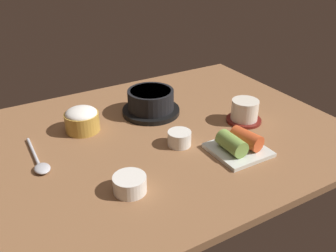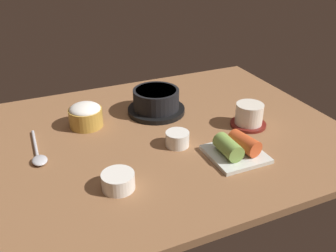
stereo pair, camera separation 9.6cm
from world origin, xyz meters
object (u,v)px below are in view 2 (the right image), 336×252
Objects in this scene: kimchi_plate at (236,149)px; stone_pot at (156,101)px; side_bowl_near at (118,181)px; spoon at (38,155)px; banchan_cup_center at (177,138)px; tea_cup_with_saucer at (249,115)px; rice_bowl at (86,115)px.

stone_pot is at bearing 105.97° from kimchi_plate.
side_bowl_near is at bearing -124.72° from stone_pot.
banchan_cup_center is at bearing -14.24° from spoon.
tea_cup_with_saucer is 56.51cm from spoon.
tea_cup_with_saucer reaches higher than kimchi_plate.
stone_pot is at bearing 83.41° from banchan_cup_center.
stone_pot is at bearing 0.14° from rice_bowl.
kimchi_plate reaches higher than spoon.
stone_pot is at bearing 138.39° from tea_cup_with_saucer.
spoon is (-33.27, 8.44, -1.40)cm from banchan_cup_center.
stone_pot is 2.83× the size of banchan_cup_center.
banchan_cup_center is at bearing -175.82° from tea_cup_with_saucer.
banchan_cup_center is at bearing 136.85° from kimchi_plate.
kimchi_plate is at bearing -134.99° from tea_cup_with_saucer.
spoon is (-35.56, -11.41, -2.95)cm from stone_pot.
banchan_cup_center and side_bowl_near have the same top height.
spoon is (-56.05, 6.78, -2.56)cm from tea_cup_with_saucer.
tea_cup_with_saucer is 43.56cm from side_bowl_near.
stone_pot is 0.95× the size of spoon.
rice_bowl is at bearing 133.63° from banchan_cup_center.
side_bowl_near is at bearing -90.15° from rice_bowl.
spoon is at bearing -141.74° from rice_bowl.
tea_cup_with_saucer is at bearing 45.01° from kimchi_plate.
stone_pot is 37.47cm from spoon.
spoon is at bearing 165.76° from banchan_cup_center.
rice_bowl is (-21.17, -0.05, -0.09)cm from stone_pot.
rice_bowl is 45.43cm from tea_cup_with_saucer.
side_bowl_near is (-21.25, -30.65, -1.60)cm from stone_pot.
kimchi_plate is at bearing -45.23° from rice_bowl.
stone_pot is 1.84× the size of rice_bowl.
stone_pot reaches higher than kimchi_plate.
kimchi_plate reaches higher than side_bowl_near.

